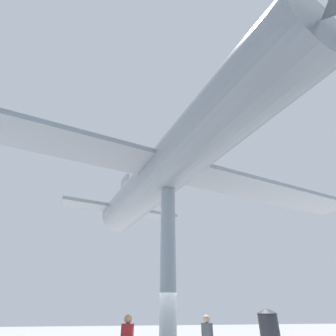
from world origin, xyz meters
TOP-DOWN VIEW (x-y plane):
  - support_pylon_central at (0.00, 0.00)m, footprint 0.53×0.53m
  - suspended_airplane at (-0.07, 0.28)m, footprint 20.86×15.38m

SIDE VIEW (x-z plane):
  - support_pylon_central at x=0.00m, z-range 0.00..6.07m
  - suspended_airplane at x=-0.07m, z-range 5.42..8.67m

